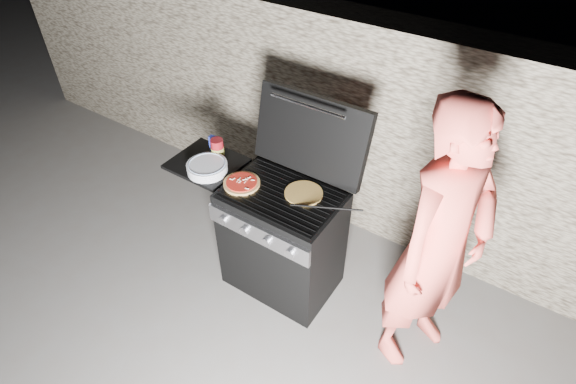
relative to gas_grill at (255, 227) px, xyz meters
The scene contains 10 objects.
ground 0.52m from the gas_grill, ahead, with size 50.00×50.00×0.00m, color #57524D.
stone_wall 1.17m from the gas_grill, 76.61° to the left, with size 8.00×0.35×1.80m, color gray.
gas_grill is the anchor object (origin of this frame).
pizza_topped 0.48m from the gas_grill, 117.37° to the right, with size 0.25×0.25×0.03m, color tan, non-canonical shape.
pizza_plain 0.60m from the gas_grill, 11.79° to the left, with size 0.26×0.26×0.01m, color tan.
sauce_jar 0.66m from the gas_grill, 165.40° to the left, with size 0.09×0.09×0.15m, color maroon.
blue_carton 0.69m from the gas_grill, 164.20° to the left, with size 0.07×0.04×0.14m, color navy.
plate_stack 0.59m from the gas_grill, 166.67° to the right, with size 0.29×0.29×0.07m, color silver.
person 1.40m from the gas_grill, ahead, with size 0.70×0.46×1.92m, color #E65449.
tongs 0.77m from the gas_grill, ahead, with size 0.01×0.01×0.48m, color black.
Camera 1 is at (1.29, -1.88, 2.88)m, focal length 28.00 mm.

